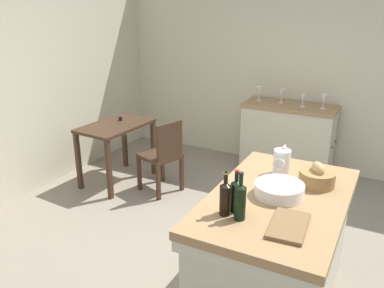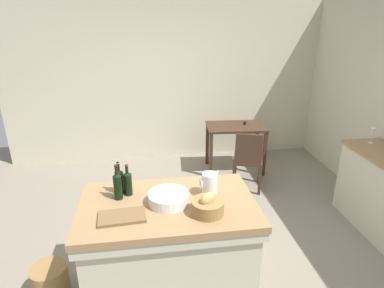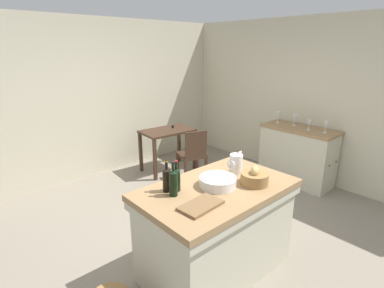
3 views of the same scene
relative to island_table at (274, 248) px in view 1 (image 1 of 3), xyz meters
The scene contains 17 objects.
ground_plane 0.77m from the island_table, 65.54° to the left, with size 6.76×6.76×0.00m, color gray.
wall_right 3.00m from the island_table, 10.66° to the left, with size 0.12×5.20×2.60m, color beige.
island_table is the anchor object (origin of this frame).
side_cabinet 2.57m from the island_table, 12.93° to the left, with size 0.52×1.18×0.92m.
writing_desk 2.67m from the island_table, 62.43° to the left, with size 0.94×0.63×0.80m.
wooden_chair 2.10m from the island_table, 53.91° to the left, with size 0.51×0.51×0.89m.
pitcher 0.64m from the island_table, 14.08° to the left, with size 0.17×0.13×0.24m.
wash_bowl 0.47m from the island_table, 18.76° to the left, with size 0.34×0.34×0.09m, color white.
bread_basket 0.60m from the island_table, 32.86° to the right, with size 0.26×0.26×0.18m.
cutting_board 0.59m from the island_table, 155.71° to the right, with size 0.36×0.21×0.02m, color brown.
wine_bottle_dark 0.65m from the island_table, 149.74° to the left, with size 0.07×0.07×0.28m.
wine_bottle_amber 0.71m from the island_table, 149.72° to the left, with size 0.07×0.07×0.29m.
wine_bottle_green 0.69m from the island_table, 161.97° to the left, with size 0.07×0.07×0.31m.
wine_glass_far_left 2.57m from the island_table, ahead, with size 0.07×0.07×0.18m.
wine_glass_left 2.57m from the island_table, ahead, with size 0.07×0.07×0.16m.
wine_glass_middle 2.70m from the island_table, 15.56° to the left, with size 0.07×0.07×0.18m.
wine_glass_right 2.77m from the island_table, 21.60° to the left, with size 0.07×0.07×0.19m.
Camera 1 is at (-2.71, -1.15, 2.20)m, focal length 37.67 mm.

